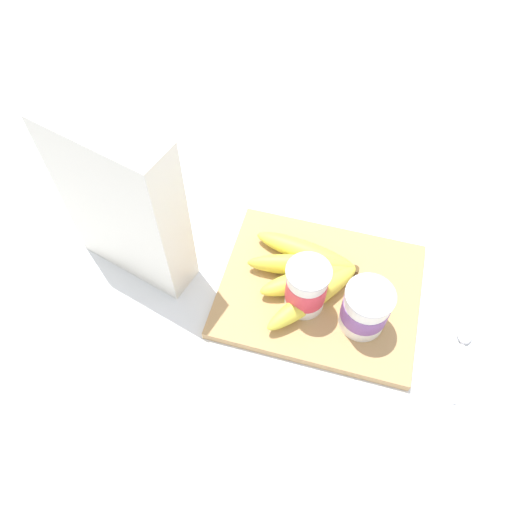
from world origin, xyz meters
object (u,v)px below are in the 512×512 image
at_px(cutting_board, 319,290).
at_px(spoon, 463,349).
at_px(cereal_box, 123,204).
at_px(yogurt_cup_front, 365,309).
at_px(yogurt_cup_back, 306,288).
at_px(banana_bunch, 307,274).

height_order(cutting_board, spoon, cutting_board).
xyz_separation_m(cereal_box, yogurt_cup_front, (-0.38, 0.03, -0.09)).
bearing_deg(yogurt_cup_front, spoon, -179.65).
bearing_deg(yogurt_cup_back, spoon, 178.15).
relative_size(yogurt_cup_back, spoon, 0.71).
bearing_deg(yogurt_cup_back, cutting_board, -119.79).
bearing_deg(cutting_board, spoon, 169.70).
relative_size(yogurt_cup_front, yogurt_cup_back, 0.89).
distance_m(cereal_box, banana_bunch, 0.30).
bearing_deg(cereal_box, yogurt_cup_back, -167.78).
height_order(yogurt_cup_front, spoon, yogurt_cup_front).
relative_size(cereal_box, yogurt_cup_back, 3.06).
bearing_deg(spoon, cereal_box, -2.77).
bearing_deg(cereal_box, cutting_board, -161.23).
xyz_separation_m(cereal_box, spoon, (-0.54, 0.03, -0.14)).
bearing_deg(spoon, banana_bunch, -11.24).
distance_m(cutting_board, banana_bunch, 0.04).
xyz_separation_m(cereal_box, yogurt_cup_back, (-0.29, 0.02, -0.08)).
relative_size(cereal_box, spoon, 2.18).
bearing_deg(banana_bunch, spoon, 168.76).
distance_m(cereal_box, yogurt_cup_back, 0.30).
bearing_deg(cereal_box, banana_bunch, -159.18).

